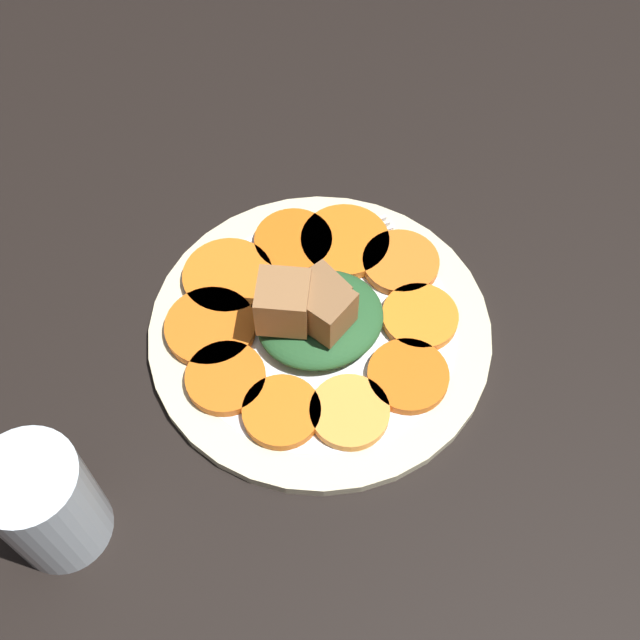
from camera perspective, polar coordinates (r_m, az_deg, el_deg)
table_slab at (r=68.04cm, az=0.00°, el=-1.40°), size 120.00×120.00×2.00cm
plate at (r=66.74cm, az=0.00°, el=-0.73°), size 28.41×28.41×1.05cm
carrot_slice_0 at (r=68.96cm, az=-6.56°, el=3.08°), size 7.72×7.72×0.88cm
carrot_slice_1 at (r=66.31cm, az=-7.80°, el=-0.50°), size 7.48×7.48×0.88cm
carrot_slice_2 at (r=63.77cm, az=-6.72°, el=-4.12°), size 6.38×6.38×0.88cm
carrot_slice_3 at (r=62.07cm, az=-2.75°, el=-6.53°), size 6.11×6.11×0.88cm
carrot_slice_4 at (r=62.04cm, az=2.11°, el=-6.55°), size 6.21×6.21×0.88cm
carrot_slice_5 at (r=63.80cm, az=6.28°, el=-3.98°), size 6.48×6.48×0.88cm
carrot_slice_6 at (r=66.72cm, az=7.12°, el=0.20°), size 6.33×6.33×0.88cm
carrot_slice_7 at (r=69.73cm, az=5.75°, el=4.08°), size 6.66×6.66×0.88cm
carrot_slice_8 at (r=70.82cm, az=1.78°, el=5.62°), size 7.81×7.81×0.88cm
carrot_slice_9 at (r=70.82cm, az=-1.91°, el=5.61°), size 6.86×6.86×0.88cm
center_pile at (r=64.08cm, az=-0.40°, el=0.51°), size 10.85×9.51×6.45cm
fork at (r=69.81cm, az=-1.82°, el=4.21°), size 20.03×2.49×0.40cm
water_glass at (r=58.49cm, az=-18.89°, el=-12.24°), size 6.91×6.91×10.07cm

